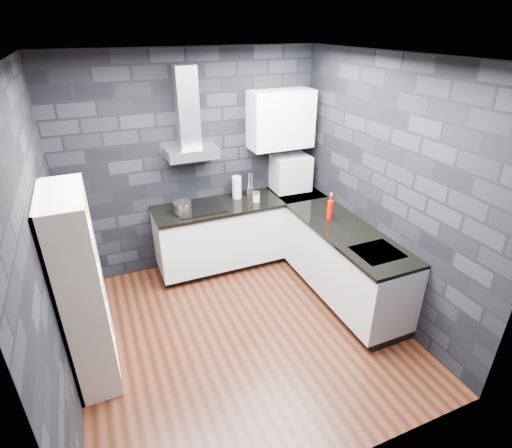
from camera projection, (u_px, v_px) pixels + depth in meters
ground at (242, 331)px, 4.23m from camera, size 3.20×3.20×0.00m
ceiling at (237, 57)px, 3.01m from camera, size 3.20×3.20×0.00m
wall_back at (193, 165)px, 4.95m from camera, size 3.20×0.05×2.70m
wall_front at (342, 331)px, 2.29m from camera, size 3.20×0.05×2.70m
wall_left at (42, 254)px, 3.05m from camera, size 0.05×3.20×2.70m
wall_right at (384, 191)px, 4.19m from camera, size 0.05×3.20×2.70m
toekick_back at (241, 257)px, 5.49m from camera, size 2.18×0.50×0.10m
toekick_right at (344, 292)px, 4.76m from camera, size 0.50×1.78×0.10m
counter_back_cab at (241, 230)px, 5.26m from camera, size 2.20×0.60×0.76m
counter_right_cab at (344, 263)px, 4.55m from camera, size 0.60×1.80×0.76m
counter_back_top at (241, 203)px, 5.07m from camera, size 2.20×0.62×0.04m
counter_right_top at (347, 232)px, 4.37m from camera, size 0.62×1.80×0.04m
counter_corner_top at (296, 193)px, 5.36m from camera, size 0.62×0.62×0.04m
hood_body at (192, 153)px, 4.68m from camera, size 0.60×0.34×0.12m
hood_chimney at (187, 107)px, 4.51m from camera, size 0.24×0.20×0.90m
upper_cabinet at (281, 120)px, 4.95m from camera, size 0.80×0.35×0.70m
cooktop at (199, 208)px, 4.87m from camera, size 0.58×0.50×0.01m
sink_rim at (378, 252)px, 3.96m from camera, size 0.44×0.40×0.01m
pot at (183, 208)px, 4.70m from camera, size 0.26×0.26×0.12m
glass_vase at (237, 187)px, 5.10m from camera, size 0.14×0.14×0.29m
storage_jar at (256, 197)px, 5.03m from camera, size 0.11×0.11×0.11m
utensil_crock at (250, 192)px, 5.18m from camera, size 0.12×0.12×0.12m
appliance_garage at (290, 173)px, 5.33m from camera, size 0.49×0.39×0.48m
red_bottle at (330, 210)px, 4.56m from camera, size 0.08×0.08×0.22m
bookshelf at (82, 291)px, 3.38m from camera, size 0.41×0.83×1.80m
fruit_bowl at (82, 293)px, 3.29m from camera, size 0.23×0.23×0.05m
book_red at (87, 314)px, 3.61m from camera, size 0.16×0.03×0.21m
book_second at (84, 308)px, 3.65m from camera, size 0.15×0.11×0.23m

